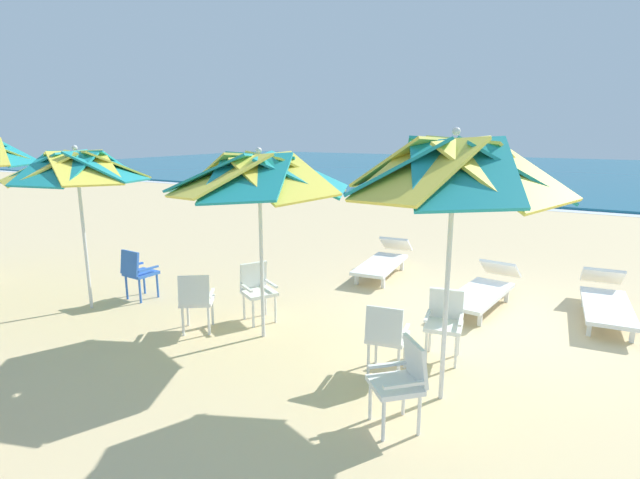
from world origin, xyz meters
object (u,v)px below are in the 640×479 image
plastic_chair_3 (196,299)px  sun_lounger_2 (384,260)px  beach_umbrella_0 (454,171)px  beach_umbrella_2 (77,168)px  plastic_chair_0 (386,335)px  plastic_chair_5 (137,271)px  plastic_chair_4 (257,288)px  plastic_chair_1 (444,320)px  beach_umbrella_1 (259,175)px  sun_lounger_0 (606,300)px  sun_lounger_1 (483,289)px  plastic_chair_2 (402,379)px

plastic_chair_3 → sun_lounger_2: size_ratio=0.40×
beach_umbrella_0 → beach_umbrella_2: size_ratio=1.09×
plastic_chair_0 → plastic_chair_5: same height
plastic_chair_0 → plastic_chair_4: bearing=164.3°
plastic_chair_0 → plastic_chair_1: bearing=59.5°
plastic_chair_0 → plastic_chair_1: same height
plastic_chair_4 → sun_lounger_2: plastic_chair_4 is taller
plastic_chair_0 → beach_umbrella_1: 2.56m
beach_umbrella_0 → sun_lounger_0: (1.52, 3.48, -2.13)m
beach_umbrella_0 → sun_lounger_1: beach_umbrella_0 is taller
plastic_chair_1 → sun_lounger_0: (1.78, 2.51, -0.22)m
beach_umbrella_2 → sun_lounger_0: bearing=26.4°
plastic_chair_5 → sun_lounger_0: (6.84, 2.89, -0.22)m
plastic_chair_3 → plastic_chair_4: bearing=60.6°
plastic_chair_5 → plastic_chair_2: bearing=-14.0°
plastic_chair_0 → beach_umbrella_1: size_ratio=0.34×
beach_umbrella_2 → sun_lounger_0: size_ratio=1.18×
beach_umbrella_1 → sun_lounger_0: 5.51m
plastic_chair_2 → sun_lounger_1: (-0.00, 3.80, -0.22)m
beach_umbrella_1 → plastic_chair_3: beach_umbrella_1 is taller
beach_umbrella_2 → sun_lounger_2: bearing=50.5°
sun_lounger_0 → beach_umbrella_1: bearing=-143.0°
beach_umbrella_1 → plastic_chair_4: size_ratio=2.98×
plastic_chair_3 → sun_lounger_1: plastic_chair_3 is taller
plastic_chair_0 → sun_lounger_0: size_ratio=0.40×
plastic_chair_1 → sun_lounger_2: size_ratio=0.40×
sun_lounger_1 → plastic_chair_3: bearing=-136.9°
beach_umbrella_0 → sun_lounger_0: beach_umbrella_0 is taller
beach_umbrella_0 → sun_lounger_0: 4.35m
plastic_chair_1 → sun_lounger_1: (0.05, 2.14, -0.22)m
beach_umbrella_1 → beach_umbrella_2: bearing=-171.6°
beach_umbrella_0 → plastic_chair_0: size_ratio=3.26×
beach_umbrella_0 → beach_umbrella_1: 2.62m
plastic_chair_3 → plastic_chair_5: 1.91m
plastic_chair_1 → sun_lounger_2: bearing=123.8°
sun_lounger_1 → sun_lounger_0: bearing=12.0°
plastic_chair_3 → sun_lounger_1: 4.50m
plastic_chair_0 → sun_lounger_0: bearing=55.8°
sun_lounger_2 → beach_umbrella_2: bearing=-129.5°
plastic_chair_0 → plastic_chair_5: size_ratio=1.00×
sun_lounger_0 → sun_lounger_1: (-1.73, -0.37, 0.00)m
sun_lounger_0 → beach_umbrella_2: bearing=-153.6°
plastic_chair_0 → sun_lounger_1: bearing=80.1°
plastic_chair_0 → sun_lounger_0: 3.98m
plastic_chair_4 → sun_lounger_2: bearing=76.8°
plastic_chair_3 → sun_lounger_0: bearing=34.5°
plastic_chair_0 → sun_lounger_0: (2.23, 3.29, -0.22)m
beach_umbrella_0 → sun_lounger_1: 3.77m
plastic_chair_3 → sun_lounger_2: bearing=73.3°
plastic_chair_5 → plastic_chair_3: bearing=-16.6°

